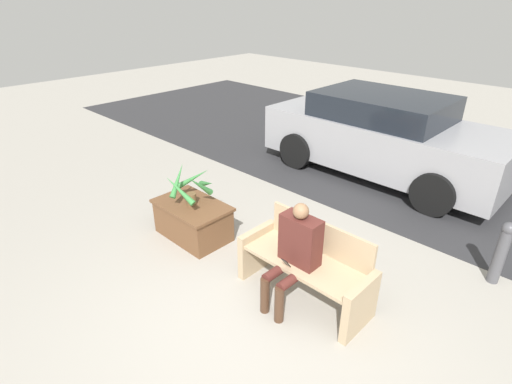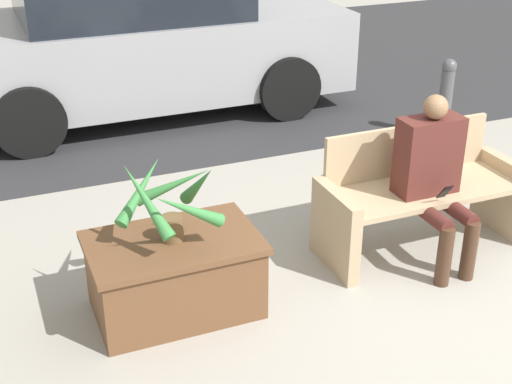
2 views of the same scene
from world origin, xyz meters
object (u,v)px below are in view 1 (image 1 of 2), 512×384
Objects in this scene: potted_plant at (192,186)px; bench at (307,265)px; bollard_post at (501,251)px; parked_car at (383,135)px; person_seated at (295,250)px; planter_box at (193,219)px.

bench is at bearing 3.23° from potted_plant.
parked_car is at bearing 142.92° from bollard_post.
bollard_post is (1.51, 1.78, 0.02)m from bench.
person_seated is at bearing -128.37° from bollard_post.
parked_car reaches higher than person_seated.
potted_plant is (0.00, 0.02, 0.52)m from planter_box.
planter_box is 1.57× the size of potted_plant.
bench is 1.27× the size of person_seated.
person_seated reaches higher than bollard_post.
parked_car is 5.34× the size of bollard_post.
bollard_post is (3.45, 1.91, 0.16)m from planter_box.
bollard_post reaches higher than planter_box.
bollard_post is (1.55, 1.96, -0.25)m from person_seated.
bench is at bearing 77.04° from person_seated.
potted_plant is at bearing 87.52° from planter_box.
planter_box is at bearing -92.48° from potted_plant.
person_seated is at bearing -1.50° from planter_box.
parked_car reaches higher than bench.
parked_car is at bearing 106.70° from bench.
bench is 1.97m from potted_plant.
planter_box is at bearing 178.50° from person_seated.
bench reaches higher than bollard_post.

